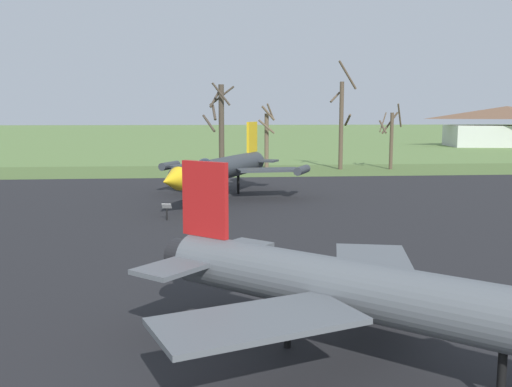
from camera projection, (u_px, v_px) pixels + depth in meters
asphalt_apron at (293, 250)px, 24.01m from camera, size 99.84×55.98×0.05m
grass_verge_strip at (242, 171)px, 57.54m from camera, size 159.84×12.00×0.06m
jet_fighter_front_left at (221, 168)px, 37.84m from camera, size 10.54×14.44×5.14m
info_placard_front_left at (167, 210)px, 30.63m from camera, size 0.53×0.34×0.98m
jet_fighter_rear_center at (398, 296)px, 12.11m from camera, size 11.63×10.67×4.50m
bare_tree_left_of_center at (220, 123)px, 57.69m from camera, size 3.35×3.35×8.85m
bare_tree_center at (267, 137)px, 59.88m from camera, size 1.81×1.23×6.83m
bare_tree_right_of_center at (342, 121)px, 58.20m from camera, size 2.62×2.64×10.98m
bare_tree_far_right at (391, 136)px, 58.67m from camera, size 2.55×2.54×6.79m
visitor_building at (506, 127)px, 101.56m from camera, size 21.97×13.56×7.13m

